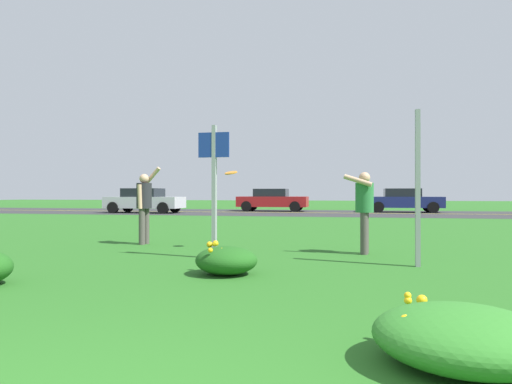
{
  "coord_description": "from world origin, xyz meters",
  "views": [
    {
      "loc": [
        1.36,
        -1.35,
        1.14
      ],
      "look_at": [
        -0.46,
        7.29,
        1.18
      ],
      "focal_mm": 31.56,
      "sensor_mm": 36.0,
      "label": 1
    }
  ],
  "objects_px": {
    "frisbee_orange": "(231,173)",
    "car_navy_center_right": "(403,200)",
    "person_thrower_dark_shirt": "(144,202)",
    "car_red_center_left": "(272,200)",
    "sign_post_near_path": "(214,177)",
    "sign_post_by_roadside": "(418,188)",
    "person_catcher_green_shirt": "(364,205)",
    "car_silver_leftmost": "(144,200)"
  },
  "relations": [
    {
      "from": "frisbee_orange",
      "to": "car_navy_center_right",
      "type": "relative_size",
      "value": 0.06
    },
    {
      "from": "person_thrower_dark_shirt",
      "to": "car_navy_center_right",
      "type": "relative_size",
      "value": 0.39
    },
    {
      "from": "car_red_center_left",
      "to": "car_navy_center_right",
      "type": "relative_size",
      "value": 1.0
    },
    {
      "from": "person_thrower_dark_shirt",
      "to": "frisbee_orange",
      "type": "bearing_deg",
      "value": -12.64
    },
    {
      "from": "sign_post_near_path",
      "to": "frisbee_orange",
      "type": "height_order",
      "value": "sign_post_near_path"
    },
    {
      "from": "sign_post_near_path",
      "to": "sign_post_by_roadside",
      "type": "bearing_deg",
      "value": -3.53
    },
    {
      "from": "person_catcher_green_shirt",
      "to": "car_silver_leftmost",
      "type": "relative_size",
      "value": 0.34
    },
    {
      "from": "sign_post_near_path",
      "to": "person_thrower_dark_shirt",
      "type": "height_order",
      "value": "sign_post_near_path"
    },
    {
      "from": "person_thrower_dark_shirt",
      "to": "car_silver_leftmost",
      "type": "height_order",
      "value": "person_thrower_dark_shirt"
    },
    {
      "from": "car_silver_leftmost",
      "to": "car_red_center_left",
      "type": "relative_size",
      "value": 1.0
    },
    {
      "from": "person_thrower_dark_shirt",
      "to": "car_navy_center_right",
      "type": "xyz_separation_m",
      "value": [
        7.72,
        19.37,
        -0.21
      ]
    },
    {
      "from": "frisbee_orange",
      "to": "car_navy_center_right",
      "type": "xyz_separation_m",
      "value": [
        5.56,
        19.85,
        -0.83
      ]
    },
    {
      "from": "car_navy_center_right",
      "to": "person_catcher_green_shirt",
      "type": "bearing_deg",
      "value": -98.24
    },
    {
      "from": "person_thrower_dark_shirt",
      "to": "person_catcher_green_shirt",
      "type": "relative_size",
      "value": 1.13
    },
    {
      "from": "person_catcher_green_shirt",
      "to": "car_red_center_left",
      "type": "distance_m",
      "value": 20.69
    },
    {
      "from": "frisbee_orange",
      "to": "car_navy_center_right",
      "type": "distance_m",
      "value": 20.63
    },
    {
      "from": "car_silver_leftmost",
      "to": "person_thrower_dark_shirt",
      "type": "bearing_deg",
      "value": -64.12
    },
    {
      "from": "sign_post_near_path",
      "to": "car_navy_center_right",
      "type": "distance_m",
      "value": 21.88
    },
    {
      "from": "sign_post_near_path",
      "to": "person_catcher_green_shirt",
      "type": "bearing_deg",
      "value": 23.59
    },
    {
      "from": "person_catcher_green_shirt",
      "to": "car_navy_center_right",
      "type": "bearing_deg",
      "value": 81.76
    },
    {
      "from": "car_silver_leftmost",
      "to": "car_navy_center_right",
      "type": "relative_size",
      "value": 1.0
    },
    {
      "from": "person_catcher_green_shirt",
      "to": "sign_post_by_roadside",
      "type": "bearing_deg",
      "value": -60.11
    },
    {
      "from": "person_thrower_dark_shirt",
      "to": "person_catcher_green_shirt",
      "type": "bearing_deg",
      "value": -7.68
    },
    {
      "from": "sign_post_near_path",
      "to": "person_catcher_green_shirt",
      "type": "height_order",
      "value": "sign_post_near_path"
    },
    {
      "from": "person_catcher_green_shirt",
      "to": "sign_post_near_path",
      "type": "bearing_deg",
      "value": -156.41
    },
    {
      "from": "car_silver_leftmost",
      "to": "sign_post_by_roadside",
      "type": "bearing_deg",
      "value": -53.0
    },
    {
      "from": "person_catcher_green_shirt",
      "to": "car_red_center_left",
      "type": "bearing_deg",
      "value": 104.67
    },
    {
      "from": "person_thrower_dark_shirt",
      "to": "car_navy_center_right",
      "type": "distance_m",
      "value": 20.85
    },
    {
      "from": "sign_post_by_roadside",
      "to": "car_navy_center_right",
      "type": "xyz_separation_m",
      "value": [
        2.12,
        21.37,
        -0.49
      ]
    },
    {
      "from": "person_thrower_dark_shirt",
      "to": "person_catcher_green_shirt",
      "type": "height_order",
      "value": "person_thrower_dark_shirt"
    },
    {
      "from": "sign_post_near_path",
      "to": "frisbee_orange",
      "type": "relative_size",
      "value": 8.79
    },
    {
      "from": "car_red_center_left",
      "to": "car_navy_center_right",
      "type": "bearing_deg",
      "value": 0.0
    },
    {
      "from": "sign_post_by_roadside",
      "to": "person_catcher_green_shirt",
      "type": "xyz_separation_m",
      "value": [
        -0.78,
        1.35,
        -0.31
      ]
    },
    {
      "from": "person_thrower_dark_shirt",
      "to": "person_catcher_green_shirt",
      "type": "distance_m",
      "value": 4.86
    },
    {
      "from": "person_catcher_green_shirt",
      "to": "car_red_center_left",
      "type": "xyz_separation_m",
      "value": [
        -5.24,
        20.02,
        -0.19
      ]
    },
    {
      "from": "car_navy_center_right",
      "to": "car_silver_leftmost",
      "type": "bearing_deg",
      "value": -164.72
    },
    {
      "from": "person_thrower_dark_shirt",
      "to": "frisbee_orange",
      "type": "distance_m",
      "value": 2.3
    },
    {
      "from": "sign_post_by_roadside",
      "to": "frisbee_orange",
      "type": "xyz_separation_m",
      "value": [
        -3.44,
        1.52,
        0.34
      ]
    },
    {
      "from": "frisbee_orange",
      "to": "car_navy_center_right",
      "type": "bearing_deg",
      "value": 74.36
    },
    {
      "from": "person_thrower_dark_shirt",
      "to": "car_silver_leftmost",
      "type": "bearing_deg",
      "value": 115.88
    },
    {
      "from": "person_catcher_green_shirt",
      "to": "frisbee_orange",
      "type": "distance_m",
      "value": 2.74
    },
    {
      "from": "frisbee_orange",
      "to": "sign_post_by_roadside",
      "type": "bearing_deg",
      "value": -23.82
    }
  ]
}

